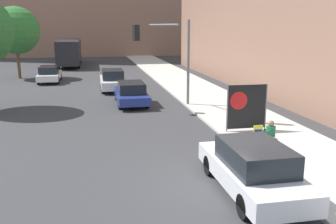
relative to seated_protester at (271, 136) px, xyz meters
name	(u,v)px	position (x,y,z in m)	size (l,w,h in m)	color
ground_plane	(221,185)	(-2.58, -2.05, -0.78)	(160.00, 160.00, 0.00)	#38383A
sidewalk_curb	(201,93)	(1.21, 12.95, -0.72)	(4.20, 90.00, 0.12)	beige
building_backdrop_right	(285,8)	(9.64, 17.45, 5.35)	(10.00, 32.00, 12.27)	#936B56
seated_protester	(271,136)	(0.00, 0.00, 0.00)	(0.91, 0.77, 1.23)	#474C56
pedestrian_behind	(263,104)	(1.63, 4.16, 0.28)	(0.34, 0.34, 1.84)	#424247
protest_banner	(246,107)	(0.35, 3.11, 0.42)	(1.87, 0.06, 2.05)	slate
traffic_light_pole	(168,47)	(-2.00, 8.89, 2.72)	(3.42, 3.18, 4.91)	slate
parked_car_curbside	(253,168)	(-1.90, -2.70, -0.05)	(1.80, 4.61, 1.48)	silver
car_on_road_nearest	(131,93)	(-3.97, 10.51, -0.10)	(1.77, 4.60, 1.36)	navy
car_on_road_midblock	(113,80)	(-4.78, 15.98, -0.03)	(1.75, 4.71, 1.54)	white
car_on_road_distant	(49,74)	(-9.85, 21.22, -0.09)	(1.72, 4.40, 1.37)	white
city_bus_on_road	(70,51)	(-8.83, 34.91, 0.99)	(2.48, 10.90, 3.07)	#232328
street_tree_midblock	(16,30)	(-12.79, 24.21, 3.53)	(4.22, 4.22, 6.43)	brown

